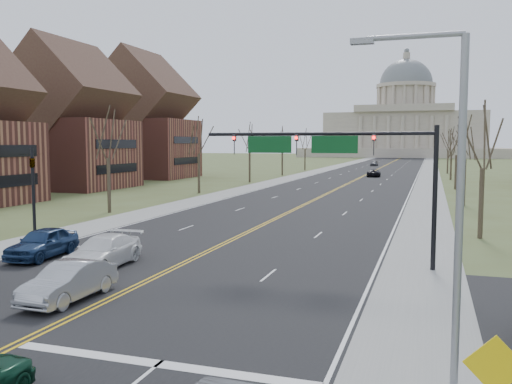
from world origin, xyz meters
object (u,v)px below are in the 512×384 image
Objects in this scene: street_light at (449,187)px; car_far_nb at (374,173)px; signal_left at (33,185)px; warn_sign at (495,380)px; car_sb_inner_lead at (69,281)px; signal_mast at (333,154)px; car_sb_outer_second at (42,243)px; car_far_sb at (374,163)px; car_sb_inner_second at (103,252)px.

car_far_nb is at bearing 96.85° from street_light.
street_light is at bearing -29.12° from signal_left.
car_sb_inner_lead is at bearing 153.09° from warn_sign.
signal_mast is 16.60m from car_sb_outer_second.
car_far_sb is (-10.10, 123.85, -5.02)m from signal_mast.
car_sb_inner_second is at bearing -15.64° from car_sb_outer_second.
car_sb_inner_second is at bearing 111.49° from car_sb_inner_lead.
signal_left reaches higher than car_sb_inner_lead.
car_sb_outer_second reaches higher than car_sb_inner_second.
warn_sign reaches higher than car_far_nb.
car_sb_inner_second is 4.54m from car_sb_outer_second.
car_sb_inner_lead is 5.88m from car_sb_inner_second.
signal_mast is at bearing 8.45° from car_sb_outer_second.
signal_mast is 12.85m from car_sb_inner_second.
car_sb_inner_second is at bearing -86.45° from car_far_sb.
signal_mast is 1.34× the size of street_light.
street_light is 1.78× the size of car_far_nb.
car_sb_inner_lead is (-14.97, 7.60, -1.24)m from warn_sign.
car_far_sb is (-4.74, 48.61, 0.02)m from car_far_nb.
signal_mast is 2.23× the size of car_sb_inner_second.
warn_sign is (25.00, -17.52, -1.70)m from signal_left.
car_sb_inner_second is 1.12× the size of car_sb_outer_second.
signal_left reaches higher than car_sb_inner_second.
signal_left is 124.20m from car_far_sb.
signal_mast is at bearing 19.07° from car_sb_inner_second.
signal_left is at bearing 130.24° from car_sb_outer_second.
car_sb_inner_lead is 1.08× the size of car_far_sb.
street_light is at bearing -68.59° from signal_mast.
signal_left is 1.18× the size of car_far_nb.
car_sb_inner_second reaches higher than car_far_nb.
car_far_sb is (-15.39, 137.35, -4.49)m from street_light.
street_light is at bearing -31.96° from car_sb_inner_second.
street_light reaches higher than signal_mast.
car_sb_inner_lead is (-14.21, 3.58, -4.45)m from street_light.
car_sb_inner_lead reaches higher than car_far_sb.
street_light is 3.17× the size of warn_sign.
street_light is at bearing -30.09° from car_sb_outer_second.
signal_mast is 2.02× the size of signal_left.
car_sb_outer_second is at bearing -88.45° from car_far_sb.
car_far_sb is at bearing -86.94° from car_far_nb.
signal_mast reaches higher than car_far_nb.
street_light is at bearing -13.36° from car_sb_inner_lead.
signal_left is at bearing 180.00° from signal_mast.
car_sb_outer_second is at bearing 136.46° from car_sb_inner_lead.
car_sb_outer_second reaches higher than car_sb_inner_lead.
signal_mast reaches higher than warn_sign.
street_light is 1.67× the size of car_sb_inner_second.
car_far_nb is at bearing -80.48° from car_far_sb.
signal_left is 27.78m from street_light.
car_sb_inner_lead is 9.13m from car_sb_outer_second.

